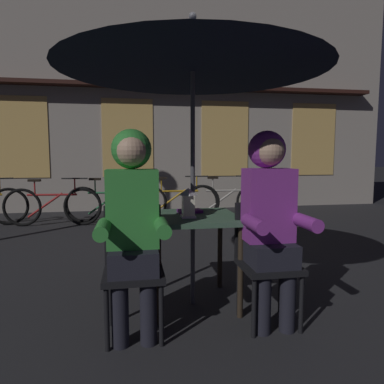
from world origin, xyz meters
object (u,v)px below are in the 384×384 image
Objects in this scene: chair_left at (133,262)px; bicycle_second at (52,206)px; bicycle_third at (111,204)px; lantern at (188,202)px; bicycle_fifth at (227,201)px; patio_umbrella at (193,46)px; bicycle_fourth at (176,201)px; chair_right at (265,255)px; book at (190,211)px; person_right_hooded at (270,209)px; cafe_table at (193,228)px; person_left_hooded at (133,212)px; potted_plant at (257,188)px.

chair_left is 4.16m from bicycle_second.
bicycle_second is at bearing -171.87° from bicycle_third.
bicycle_fifth is at bearing 70.17° from lantern.
patio_umbrella is 4.17m from bicycle_fourth.
chair_right reaches higher than book.
bicycle_fifth is at bearing 65.01° from book.
patio_umbrella is 1.68m from chair_right.
person_right_hooded is at bearing -3.39° from chair_left.
person_right_hooded is 0.83× the size of bicycle_fifth.
person_left_hooded reaches higher than cafe_table.
patio_umbrella is at bearing -109.58° from bicycle_fifth.
person_right_hooded reaches higher than chair_left.
chair_left is 0.96m from chair_right.
person_left_hooded is at bearing -134.89° from book.
cafe_table is 0.44× the size of bicycle_third.
bicycle_third is 0.99× the size of bicycle_fourth.
person_left_hooded is (-0.48, -0.43, 0.21)m from cafe_table.
chair_right is (0.48, -0.37, -0.15)m from cafe_table.
cafe_table is 0.18m from book.
bicycle_third is at bearing 95.40° from chair_left.
lantern is 0.71m from chair_right.
bicycle_second is (-1.85, 3.55, -0.29)m from cafe_table.
person_left_hooded reaches higher than lantern.
patio_umbrella reaches higher than book.
chair_right reaches higher than bicycle_third.
chair_right is at bearing -51.20° from book.
bicycle_second is 1.00× the size of bicycle_fourth.
book is (-0.00, 0.14, -1.31)m from patio_umbrella.
bicycle_second is 1.00m from bicycle_third.
person_right_hooded is 4.36m from bicycle_third.
chair_left is at bearing 180.00° from chair_right.
chair_left is at bearing -142.45° from cafe_table.
potted_plant reaches higher than cafe_table.
chair_right is (0.48, -0.37, -1.57)m from patio_umbrella.
person_right_hooded is at bearing -59.64° from bicycle_second.
potted_plant is at bearing 60.24° from chair_left.
bicycle_fifth is 0.82m from potted_plant.
lantern reaches higher than book.
lantern is at bearing -95.84° from bicycle_fourth.
patio_umbrella is 1.37× the size of bicycle_fifth.
bicycle_fourth is at bearing 78.78° from chair_left.
bicycle_second reaches higher than book.
patio_umbrella is 1.37× the size of bicycle_fourth.
person_left_hooded is (-0.43, -0.33, -0.01)m from lantern.
chair_right is at bearing -88.15° from bicycle_fourth.
chair_left reaches higher than bicycle_second.
bicycle_second is (-1.37, 3.98, -0.50)m from person_left_hooded.
cafe_table is at bearing -109.58° from bicycle_fifth.
bicycle_fourth is 8.40× the size of book.
lantern is at bearing 32.93° from chair_left.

